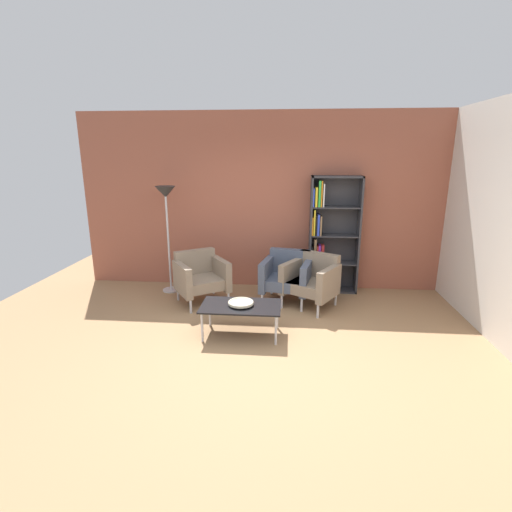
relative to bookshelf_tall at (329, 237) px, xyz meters
name	(u,v)px	position (x,y,z in m)	size (l,w,h in m)	color
ground_plane	(259,355)	(-0.96, -2.25, -0.92)	(8.32, 8.32, 0.00)	#9E7751
brick_back_panel	(271,202)	(-0.96, 0.21, 0.53)	(6.40, 0.12, 2.90)	#9E5642
bookshelf_tall	(329,237)	(0.00, 0.00, 0.00)	(0.80, 0.30, 1.90)	#333338
coffee_table_low	(241,308)	(-1.22, -1.75, -0.55)	(1.00, 0.56, 0.40)	black
decorative_bowl	(241,303)	(-1.22, -1.75, -0.48)	(0.32, 0.32, 0.05)	beige
armchair_corner_red	(201,276)	(-1.98, -0.69, -0.50)	(0.94, 0.93, 0.78)	gray
armchair_spare_guest	(287,276)	(-0.66, -0.54, -0.50)	(0.83, 0.78, 0.78)	#4C566B
armchair_by_bookshelf	(312,279)	(-0.29, -0.70, -0.50)	(0.94, 0.92, 0.78)	gray
floor_lamp_torchiere	(166,205)	(-2.60, -0.25, 0.53)	(0.32, 0.32, 1.74)	silver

